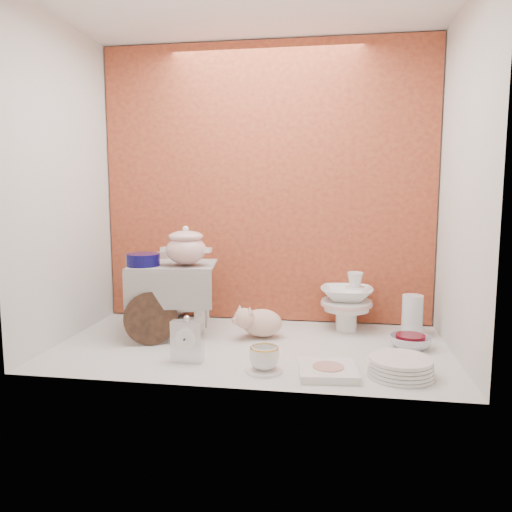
{
  "coord_description": "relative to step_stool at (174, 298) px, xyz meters",
  "views": [
    {
      "loc": [
        0.37,
        -2.21,
        0.72
      ],
      "look_at": [
        0.02,
        0.02,
        0.42
      ],
      "focal_mm": 35.05,
      "sensor_mm": 36.0,
      "label": 1
    }
  ],
  "objects": [
    {
      "name": "floral_platter",
      "position": [
        -0.14,
        0.29,
        0.01
      ],
      "size": [
        0.38,
        0.05,
        0.38
      ],
      "primitive_type": null,
      "rotation": [
        0.0,
        0.0,
        0.01
      ],
      "color": "beige",
      "rests_on": "ground"
    },
    {
      "name": "soup_tureen",
      "position": [
        0.08,
        -0.05,
        0.27
      ],
      "size": [
        0.25,
        0.25,
        0.2
      ],
      "primitive_type": null,
      "rotation": [
        0.0,
        0.0,
        0.05
      ],
      "color": "white",
      "rests_on": "step_stool"
    },
    {
      "name": "clear_glass_vase",
      "position": [
        1.18,
        0.14,
        -0.07
      ],
      "size": [
        0.12,
        0.12,
        0.2
      ],
      "primitive_type": "cylinder",
      "rotation": [
        0.0,
        0.0,
        -0.2
      ],
      "color": "silver",
      "rests_on": "ground"
    },
    {
      "name": "dinner_plate_stack",
      "position": [
        1.06,
        -0.44,
        -0.14
      ],
      "size": [
        0.31,
        0.31,
        0.07
      ],
      "primitive_type": "cylinder",
      "rotation": [
        0.0,
        0.0,
        -0.22
      ],
      "color": "white",
      "rests_on": "ground"
    },
    {
      "name": "cobalt_bowl",
      "position": [
        -0.12,
        -0.09,
        0.21
      ],
      "size": [
        0.17,
        0.17,
        0.06
      ],
      "primitive_type": "cylinder",
      "rotation": [
        0.0,
        0.0,
        0.04
      ],
      "color": "#0C0946",
      "rests_on": "step_stool"
    },
    {
      "name": "porcelain_tower",
      "position": [
        0.86,
        0.18,
        -0.02
      ],
      "size": [
        0.35,
        0.35,
        0.31
      ],
      "primitive_type": null,
      "rotation": [
        0.0,
        0.0,
        0.37
      ],
      "color": "white",
      "rests_on": "ground"
    },
    {
      "name": "step_stool",
      "position": [
        0.0,
        0.0,
        0.0
      ],
      "size": [
        0.46,
        0.41,
        0.35
      ],
      "primitive_type": null,
      "rotation": [
        0.0,
        0.0,
        0.15
      ],
      "color": "silver",
      "rests_on": "ground"
    },
    {
      "name": "lacquer_tray",
      "position": [
        -0.05,
        -0.21,
        -0.05
      ],
      "size": [
        0.25,
        0.14,
        0.25
      ],
      "primitive_type": null,
      "rotation": [
        0.0,
        0.0,
        0.39
      ],
      "color": "black",
      "rests_on": "ground"
    },
    {
      "name": "teacup_saucer",
      "position": [
        0.53,
        -0.47,
        -0.17
      ],
      "size": [
        0.17,
        0.17,
        0.01
      ],
      "primitive_type": "cylinder",
      "rotation": [
        0.0,
        0.0,
        0.14
      ],
      "color": "white",
      "rests_on": "ground"
    },
    {
      "name": "plush_pig",
      "position": [
        0.45,
        -0.01,
        -0.1
      ],
      "size": [
        0.29,
        0.23,
        0.15
      ],
      "primitive_type": "ellipsoid",
      "rotation": [
        0.0,
        0.0,
        0.22
      ],
      "color": "#D5AB96",
      "rests_on": "ground"
    },
    {
      "name": "crystal_bowl",
      "position": [
        1.14,
        -0.08,
        -0.15
      ],
      "size": [
        0.23,
        0.23,
        0.06
      ],
      "primitive_type": "imported",
      "rotation": [
        0.0,
        0.0,
        -0.26
      ],
      "color": "silver",
      "rests_on": "ground"
    },
    {
      "name": "blue_white_vase",
      "position": [
        -0.17,
        0.16,
        -0.05
      ],
      "size": [
        0.28,
        0.28,
        0.26
      ],
      "primitive_type": "imported",
      "rotation": [
        0.0,
        0.0,
        -0.13
      ],
      "color": "white",
      "rests_on": "ground"
    },
    {
      "name": "lattice_dish",
      "position": [
        0.78,
        -0.46,
        -0.16
      ],
      "size": [
        0.25,
        0.25,
        0.03
      ],
      "primitive_type": "cube",
      "rotation": [
        0.0,
        0.0,
        0.1
      ],
      "color": "white",
      "rests_on": "ground"
    },
    {
      "name": "ground",
      "position": [
        0.42,
        -0.16,
        -0.18
      ],
      "size": [
        1.8,
        1.8,
        0.0
      ],
      "primitive_type": "plane",
      "color": "silver",
      "rests_on": "ground"
    },
    {
      "name": "mantel_clock",
      "position": [
        0.19,
        -0.41,
        -0.08
      ],
      "size": [
        0.14,
        0.05,
        0.2
      ],
      "primitive_type": "cube",
      "rotation": [
        0.0,
        0.0,
        -0.03
      ],
      "color": "silver",
      "rests_on": "ground"
    },
    {
      "name": "gold_rim_teacup",
      "position": [
        0.53,
        -0.47,
        -0.12
      ],
      "size": [
        0.16,
        0.16,
        0.1
      ],
      "primitive_type": "imported",
      "rotation": [
        0.0,
        0.0,
        0.38
      ],
      "color": "white",
      "rests_on": "teacup_saucer"
    },
    {
      "name": "niche_shell",
      "position": [
        0.42,
        0.02,
        0.75
      ],
      "size": [
        1.86,
        1.03,
        1.53
      ],
      "color": "#B1572C",
      "rests_on": "ground"
    }
  ]
}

